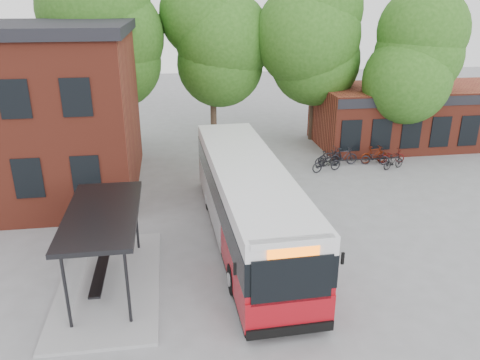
{
  "coord_description": "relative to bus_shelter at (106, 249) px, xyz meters",
  "views": [
    {
      "loc": [
        -2.01,
        -15.79,
        9.55
      ],
      "look_at": [
        0.88,
        3.45,
        2.0
      ],
      "focal_mm": 35.0,
      "sensor_mm": 36.0,
      "label": 1
    }
  ],
  "objects": [
    {
      "name": "city_bus",
      "position": [
        5.42,
        2.69,
        0.23
      ],
      "size": [
        3.23,
        13.32,
        3.36
      ],
      "primitive_type": null,
      "rotation": [
        0.0,
        0.0,
        0.03
      ],
      "color": "maroon",
      "rests_on": "ground"
    },
    {
      "name": "bicycle_0",
      "position": [
        11.4,
        10.19,
        -0.95
      ],
      "size": [
        2.01,
        1.1,
        1.0
      ],
      "primitive_type": "imported",
      "rotation": [
        0.0,
        0.0,
        1.81
      ],
      "color": "black",
      "rests_on": "ground"
    },
    {
      "name": "bicycle_2",
      "position": [
        12.06,
        11.52,
        -0.95
      ],
      "size": [
        2.03,
        1.39,
        1.01
      ],
      "primitive_type": "imported",
      "rotation": [
        0.0,
        0.0,
        1.99
      ],
      "color": "black",
      "rests_on": "ground"
    },
    {
      "name": "tree_1",
      "position": [
        5.5,
        18.0,
        3.75
      ],
      "size": [
        7.92,
        7.92,
        10.4
      ],
      "primitive_type": null,
      "color": "#255316",
      "rests_on": "ground"
    },
    {
      "name": "ground",
      "position": [
        4.5,
        1.0,
        -1.45
      ],
      "size": [
        100.0,
        100.0,
        0.0
      ],
      "primitive_type": "plane",
      "color": "slate"
    },
    {
      "name": "tree_3",
      "position": [
        17.5,
        13.0,
        3.19
      ],
      "size": [
        7.04,
        7.04,
        9.28
      ],
      "primitive_type": null,
      "color": "#255316",
      "rests_on": "ground"
    },
    {
      "name": "tree_0",
      "position": [
        -1.5,
        17.0,
        4.05
      ],
      "size": [
        7.92,
        7.92,
        11.0
      ],
      "primitive_type": null,
      "color": "#255316",
      "rests_on": "ground"
    },
    {
      "name": "bicycle_1",
      "position": [
        11.73,
        11.04,
        -0.94
      ],
      "size": [
        1.77,
        0.84,
        1.02
      ],
      "primitive_type": "imported",
      "rotation": [
        0.0,
        0.0,
        1.79
      ],
      "color": "black",
      "rests_on": "ground"
    },
    {
      "name": "bicycle_3",
      "position": [
        12.78,
        11.11,
        -0.9
      ],
      "size": [
        1.88,
        0.71,
        1.1
      ],
      "primitive_type": "imported",
      "rotation": [
        0.0,
        0.0,
        1.68
      ],
      "color": "black",
      "rests_on": "ground"
    },
    {
      "name": "bicycle_4",
      "position": [
        14.75,
        10.89,
        -1.0
      ],
      "size": [
        1.81,
        1.01,
        0.9
      ],
      "primitive_type": "imported",
      "rotation": [
        0.0,
        0.0,
        1.32
      ],
      "color": "black",
      "rests_on": "ground"
    },
    {
      "name": "bicycle_7",
      "position": [
        15.51,
        10.0,
        -0.99
      ],
      "size": [
        1.59,
        0.91,
        0.92
      ],
      "primitive_type": "imported",
      "rotation": [
        0.0,
        0.0,
        1.9
      ],
      "color": "black",
      "rests_on": "ground"
    },
    {
      "name": "tree_2",
      "position": [
        12.5,
        17.0,
        4.05
      ],
      "size": [
        7.92,
        7.92,
        11.0
      ],
      "primitive_type": null,
      "color": "#255316",
      "rests_on": "ground"
    },
    {
      "name": "bike_rail",
      "position": [
        13.78,
        11.0,
        -1.26
      ],
      "size": [
        5.2,
        0.1,
        0.38
      ],
      "primitive_type": null,
      "color": "black",
      "rests_on": "ground"
    },
    {
      "name": "shop_row",
      "position": [
        19.5,
        15.0,
        0.55
      ],
      "size": [
        14.0,
        6.2,
        4.0
      ],
      "primitive_type": null,
      "color": "maroon",
      "rests_on": "ground"
    },
    {
      "name": "bicycle_6",
      "position": [
        15.93,
        11.12,
        -1.02
      ],
      "size": [
        1.67,
        0.65,
        0.86
      ],
      "primitive_type": "imported",
      "rotation": [
        0.0,
        0.0,
        1.52
      ],
      "color": "#440809",
      "rests_on": "ground"
    },
    {
      "name": "bicycle_5",
      "position": [
        14.79,
        11.2,
        -0.9
      ],
      "size": [
        1.89,
        0.76,
        1.1
      ],
      "primitive_type": "imported",
      "rotation": [
        0.0,
        0.0,
        1.71
      ],
      "color": "#5A1908",
      "rests_on": "ground"
    },
    {
      "name": "bus_shelter",
      "position": [
        0.0,
        0.0,
        0.0
      ],
      "size": [
        3.6,
        7.0,
        2.9
      ],
      "primitive_type": null,
      "color": "black",
      "rests_on": "ground"
    }
  ]
}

